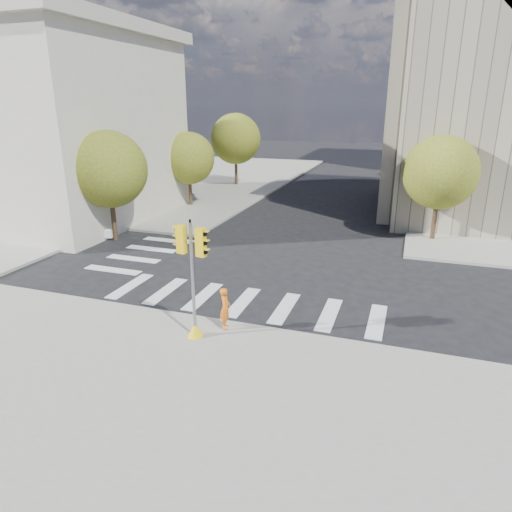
# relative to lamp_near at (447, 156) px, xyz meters

# --- Properties ---
(ground) EXTENTS (160.00, 160.00, 0.00)m
(ground) POSITION_rel_lamp_near_xyz_m (-8.00, -14.00, -4.58)
(ground) COLOR black
(ground) RESTS_ON ground
(sidewalk_near) EXTENTS (30.00, 14.00, 0.15)m
(sidewalk_near) POSITION_rel_lamp_near_xyz_m (-8.00, -25.00, -4.50)
(sidewalk_near) COLOR gray
(sidewalk_near) RESTS_ON ground
(sidewalk_far_left) EXTENTS (28.00, 40.00, 0.15)m
(sidewalk_far_left) POSITION_rel_lamp_near_xyz_m (-28.00, 12.00, -4.50)
(sidewalk_far_left) COLOR gray
(sidewalk_far_left) RESTS_ON ground
(classical_building) EXTENTS (19.00, 15.00, 12.70)m
(classical_building) POSITION_rel_lamp_near_xyz_m (-28.00, -6.00, 1.86)
(classical_building) COLOR beige
(classical_building) RESTS_ON ground
(tree_lw_near) EXTENTS (4.40, 4.40, 6.41)m
(tree_lw_near) POSITION_rel_lamp_near_xyz_m (-18.50, -10.00, -0.38)
(tree_lw_near) COLOR #382616
(tree_lw_near) RESTS_ON ground
(tree_lw_mid) EXTENTS (4.00, 4.00, 5.77)m
(tree_lw_mid) POSITION_rel_lamp_near_xyz_m (-18.50, 0.00, -0.82)
(tree_lw_mid) COLOR #382616
(tree_lw_mid) RESTS_ON ground
(tree_lw_far) EXTENTS (4.80, 4.80, 6.95)m
(tree_lw_far) POSITION_rel_lamp_near_xyz_m (-18.50, 10.00, -0.04)
(tree_lw_far) COLOR #382616
(tree_lw_far) RESTS_ON ground
(tree_re_near) EXTENTS (4.20, 4.20, 6.16)m
(tree_re_near) POSITION_rel_lamp_near_xyz_m (-0.50, -4.00, -0.53)
(tree_re_near) COLOR #382616
(tree_re_near) RESTS_ON ground
(tree_re_mid) EXTENTS (4.60, 4.60, 6.66)m
(tree_re_mid) POSITION_rel_lamp_near_xyz_m (-0.50, 8.00, -0.23)
(tree_re_mid) COLOR #382616
(tree_re_mid) RESTS_ON ground
(tree_re_far) EXTENTS (4.00, 4.00, 5.88)m
(tree_re_far) POSITION_rel_lamp_near_xyz_m (-0.50, 20.00, -0.71)
(tree_re_far) COLOR #382616
(tree_re_far) RESTS_ON ground
(lamp_near) EXTENTS (0.35, 0.18, 8.11)m
(lamp_near) POSITION_rel_lamp_near_xyz_m (0.00, 0.00, 0.00)
(lamp_near) COLOR black
(lamp_near) RESTS_ON sidewalk_far_right
(lamp_far) EXTENTS (0.35, 0.18, 8.11)m
(lamp_far) POSITION_rel_lamp_near_xyz_m (0.00, 14.00, 0.00)
(lamp_far) COLOR black
(lamp_far) RESTS_ON sidewalk_far_right
(traffic_signal) EXTENTS (1.08, 0.56, 4.16)m
(traffic_signal) POSITION_rel_lamp_near_xyz_m (-8.54, -19.49, -2.68)
(traffic_signal) COLOR yellow
(traffic_signal) RESTS_ON sidewalk_near
(photographer) EXTENTS (0.51, 0.64, 1.54)m
(photographer) POSITION_rel_lamp_near_xyz_m (-7.78, -18.60, -3.66)
(photographer) COLOR orange
(photographer) RESTS_ON sidewalk_near
(planter_wall) EXTENTS (5.78, 2.42, 0.50)m
(planter_wall) POSITION_rel_lamp_near_xyz_m (-21.47, -11.05, -4.18)
(planter_wall) COLOR white
(planter_wall) RESTS_ON sidewalk_left_near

